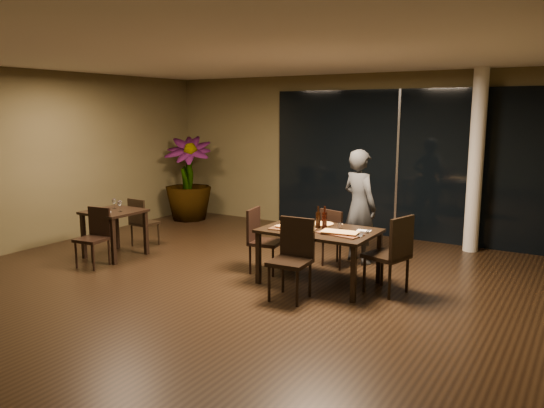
{
  "coord_description": "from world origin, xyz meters",
  "views": [
    {
      "loc": [
        4.1,
        -5.42,
        2.31
      ],
      "look_at": [
        0.33,
        0.68,
        1.05
      ],
      "focal_mm": 35.0,
      "sensor_mm": 36.0,
      "label": 1
    }
  ],
  "objects_px": {
    "chair_main_far": "(336,235)",
    "bottle_b": "(324,220)",
    "main_table": "(319,235)",
    "bottle_a": "(318,217)",
    "bottle_c": "(325,217)",
    "chair_side_near": "(95,233)",
    "diner": "(359,207)",
    "potted_plant": "(188,179)",
    "chair_main_right": "(393,251)",
    "side_table": "(114,218)",
    "chair_main_near": "(293,254)",
    "chair_side_far": "(141,220)",
    "chair_main_left": "(261,237)"
  },
  "relations": [
    {
      "from": "main_table",
      "to": "chair_main_right",
      "type": "relative_size",
      "value": 1.47
    },
    {
      "from": "diner",
      "to": "chair_side_near",
      "type": "bearing_deg",
      "value": 58.52
    },
    {
      "from": "bottle_a",
      "to": "bottle_b",
      "type": "xyz_separation_m",
      "value": [
        0.1,
        -0.02,
        -0.02
      ]
    },
    {
      "from": "chair_main_left",
      "to": "potted_plant",
      "type": "height_order",
      "value": "potted_plant"
    },
    {
      "from": "chair_main_left",
      "to": "chair_side_near",
      "type": "height_order",
      "value": "chair_main_left"
    },
    {
      "from": "bottle_a",
      "to": "bottle_c",
      "type": "distance_m",
      "value": 0.09
    },
    {
      "from": "chair_side_near",
      "to": "bottle_b",
      "type": "height_order",
      "value": "bottle_b"
    },
    {
      "from": "chair_side_far",
      "to": "diner",
      "type": "height_order",
      "value": "diner"
    },
    {
      "from": "side_table",
      "to": "bottle_c",
      "type": "height_order",
      "value": "bottle_c"
    },
    {
      "from": "diner",
      "to": "bottle_a",
      "type": "bearing_deg",
      "value": 109.15
    },
    {
      "from": "chair_side_far",
      "to": "chair_main_left",
      "type": "bearing_deg",
      "value": 179.23
    },
    {
      "from": "chair_main_near",
      "to": "chair_side_near",
      "type": "relative_size",
      "value": 1.14
    },
    {
      "from": "diner",
      "to": "bottle_c",
      "type": "bearing_deg",
      "value": 113.48
    },
    {
      "from": "diner",
      "to": "chair_main_left",
      "type": "bearing_deg",
      "value": 73.97
    },
    {
      "from": "chair_side_near",
      "to": "bottle_a",
      "type": "distance_m",
      "value": 3.41
    },
    {
      "from": "side_table",
      "to": "bottle_a",
      "type": "bearing_deg",
      "value": 9.54
    },
    {
      "from": "chair_main_far",
      "to": "bottle_b",
      "type": "distance_m",
      "value": 0.86
    },
    {
      "from": "chair_main_left",
      "to": "chair_main_right",
      "type": "bearing_deg",
      "value": -98.71
    },
    {
      "from": "bottle_a",
      "to": "bottle_b",
      "type": "relative_size",
      "value": 1.16
    },
    {
      "from": "chair_side_near",
      "to": "potted_plant",
      "type": "xyz_separation_m",
      "value": [
        -1.06,
        3.38,
        0.4
      ]
    },
    {
      "from": "main_table",
      "to": "bottle_a",
      "type": "relative_size",
      "value": 5.01
    },
    {
      "from": "side_table",
      "to": "chair_main_near",
      "type": "distance_m",
      "value": 3.37
    },
    {
      "from": "chair_main_far",
      "to": "chair_main_left",
      "type": "bearing_deg",
      "value": 57.49
    },
    {
      "from": "chair_main_right",
      "to": "potted_plant",
      "type": "relative_size",
      "value": 0.58
    },
    {
      "from": "chair_main_left",
      "to": "main_table",
      "type": "bearing_deg",
      "value": -102.94
    },
    {
      "from": "bottle_b",
      "to": "chair_main_right",
      "type": "bearing_deg",
      "value": 3.41
    },
    {
      "from": "chair_main_near",
      "to": "bottle_a",
      "type": "relative_size",
      "value": 3.35
    },
    {
      "from": "main_table",
      "to": "bottle_c",
      "type": "bearing_deg",
      "value": 64.09
    },
    {
      "from": "chair_side_near",
      "to": "potted_plant",
      "type": "height_order",
      "value": "potted_plant"
    },
    {
      "from": "chair_main_far",
      "to": "bottle_c",
      "type": "relative_size",
      "value": 2.9
    },
    {
      "from": "bottle_b",
      "to": "main_table",
      "type": "bearing_deg",
      "value": -138.69
    },
    {
      "from": "chair_side_near",
      "to": "bottle_b",
      "type": "bearing_deg",
      "value": 9.81
    },
    {
      "from": "potted_plant",
      "to": "bottle_a",
      "type": "height_order",
      "value": "potted_plant"
    },
    {
      "from": "chair_main_right",
      "to": "bottle_b",
      "type": "distance_m",
      "value": 0.99
    },
    {
      "from": "main_table",
      "to": "potted_plant",
      "type": "bearing_deg",
      "value": 151.16
    },
    {
      "from": "bottle_a",
      "to": "potted_plant",
      "type": "bearing_deg",
      "value": 151.5
    },
    {
      "from": "chair_main_far",
      "to": "potted_plant",
      "type": "bearing_deg",
      "value": -5.14
    },
    {
      "from": "main_table",
      "to": "chair_main_left",
      "type": "relative_size",
      "value": 1.62
    },
    {
      "from": "chair_main_left",
      "to": "diner",
      "type": "xyz_separation_m",
      "value": [
        1.02,
        1.2,
        0.36
      ]
    },
    {
      "from": "chair_main_left",
      "to": "chair_main_right",
      "type": "xyz_separation_m",
      "value": [
        1.95,
        0.06,
        0.05
      ]
    },
    {
      "from": "chair_main_near",
      "to": "chair_side_far",
      "type": "distance_m",
      "value": 3.56
    },
    {
      "from": "bottle_a",
      "to": "bottle_b",
      "type": "distance_m",
      "value": 0.11
    },
    {
      "from": "chair_side_near",
      "to": "bottle_c",
      "type": "distance_m",
      "value": 3.49
    },
    {
      "from": "side_table",
      "to": "diner",
      "type": "relative_size",
      "value": 0.46
    },
    {
      "from": "chair_side_near",
      "to": "chair_main_far",
      "type": "bearing_deg",
      "value": 22.09
    },
    {
      "from": "side_table",
      "to": "chair_main_far",
      "type": "height_order",
      "value": "chair_main_far"
    },
    {
      "from": "chair_side_far",
      "to": "bottle_a",
      "type": "bearing_deg",
      "value": -179.64
    },
    {
      "from": "main_table",
      "to": "chair_main_far",
      "type": "height_order",
      "value": "chair_main_far"
    },
    {
      "from": "side_table",
      "to": "bottle_a",
      "type": "height_order",
      "value": "bottle_a"
    },
    {
      "from": "diner",
      "to": "potted_plant",
      "type": "relative_size",
      "value": 0.98
    }
  ]
}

